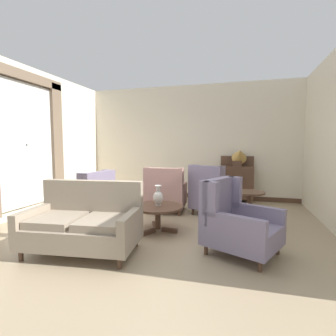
# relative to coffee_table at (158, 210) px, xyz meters

# --- Properties ---
(ground) EXTENTS (9.10, 9.10, 0.00)m
(ground) POSITION_rel_coffee_table_xyz_m (-0.06, -0.16, -0.36)
(ground) COLOR #9E896B
(wall_back) EXTENTS (6.19, 0.08, 3.19)m
(wall_back) POSITION_rel_coffee_table_xyz_m (-0.06, 3.09, 1.23)
(wall_back) COLOR beige
(wall_back) RESTS_ON ground
(wall_left) EXTENTS (0.08, 4.55, 3.19)m
(wall_left) POSITION_rel_coffee_table_xyz_m (-3.08, 0.82, 1.23)
(wall_left) COLOR beige
(wall_left) RESTS_ON ground
(baseboard_back) EXTENTS (6.03, 0.03, 0.12)m
(baseboard_back) POSITION_rel_coffee_table_xyz_m (-0.06, 3.04, -0.30)
(baseboard_back) COLOR #4C3323
(baseboard_back) RESTS_ON ground
(window_with_curtains) EXTENTS (0.12, 2.11, 2.88)m
(window_with_curtains) POSITION_rel_coffee_table_xyz_m (-2.98, 0.23, 1.30)
(window_with_curtains) COLOR silver
(coffee_table) EXTENTS (0.88, 0.88, 0.45)m
(coffee_table) POSITION_rel_coffee_table_xyz_m (0.00, 0.00, 0.00)
(coffee_table) COLOR #4C3323
(coffee_table) RESTS_ON ground
(porcelain_vase) EXTENTS (0.18, 0.18, 0.36)m
(porcelain_vase) POSITION_rel_coffee_table_xyz_m (-0.00, 0.03, 0.23)
(porcelain_vase) COLOR beige
(porcelain_vase) RESTS_ON coffee_table
(settee) EXTENTS (1.63, 1.04, 0.97)m
(settee) POSITION_rel_coffee_table_xyz_m (-0.73, -1.11, 0.03)
(settee) COLOR gray
(settee) RESTS_ON ground
(armchair_back_corner) EXTENTS (1.16, 1.11, 1.02)m
(armchair_back_corner) POSITION_rel_coffee_table_xyz_m (1.33, -0.57, 0.06)
(armchair_back_corner) COLOR slate
(armchair_back_corner) RESTS_ON ground
(armchair_foreground_right) EXTENTS (0.90, 0.85, 1.02)m
(armchair_foreground_right) POSITION_rel_coffee_table_xyz_m (-0.23, 1.25, 0.07)
(armchair_foreground_right) COLOR tan
(armchair_foreground_right) RESTS_ON ground
(armchair_near_window) EXTENTS (1.01, 1.08, 1.08)m
(armchair_near_window) POSITION_rel_coffee_table_xyz_m (0.76, 1.36, 0.08)
(armchair_near_window) COLOR slate
(armchair_near_window) RESTS_ON ground
(armchair_near_sideboard) EXTENTS (1.02, 0.96, 0.99)m
(armchair_near_sideboard) POSITION_rel_coffee_table_xyz_m (-1.54, 0.25, 0.05)
(armchair_near_sideboard) COLOR slate
(armchair_near_sideboard) RESTS_ON ground
(side_table) EXTENTS (0.54, 0.54, 0.68)m
(side_table) POSITION_rel_coffee_table_xyz_m (1.53, 0.55, 0.05)
(side_table) COLOR #4C3323
(side_table) RESTS_ON ground
(sideboard) EXTENTS (0.86, 0.35, 1.21)m
(sideboard) POSITION_rel_coffee_table_xyz_m (1.28, 2.80, 0.18)
(sideboard) COLOR #4C3323
(sideboard) RESTS_ON ground
(gramophone) EXTENTS (0.43, 0.54, 0.57)m
(gramophone) POSITION_rel_coffee_table_xyz_m (1.33, 2.70, 0.87)
(gramophone) COLOR #4C3323
(gramophone) RESTS_ON sideboard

